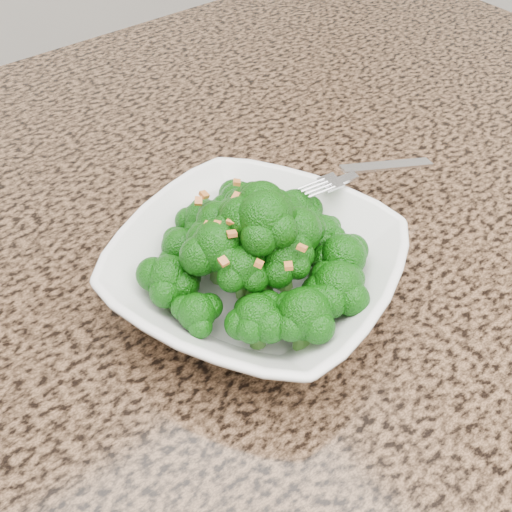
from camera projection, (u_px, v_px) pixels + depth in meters
granite_counter at (133, 319)px, 0.59m from camera, size 1.64×1.04×0.03m
bowl at (256, 272)px, 0.57m from camera, size 0.32×0.32×0.06m
broccoli_pile at (256, 213)px, 0.53m from camera, size 0.22×0.22×0.08m
garlic_topping at (256, 172)px, 0.50m from camera, size 0.13×0.13×0.01m
fork at (349, 177)px, 0.62m from camera, size 0.18×0.07×0.01m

